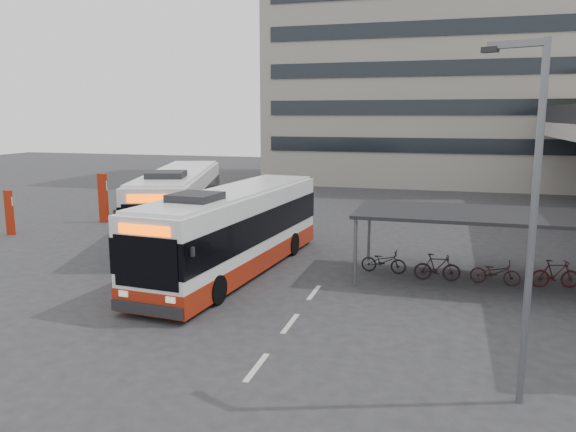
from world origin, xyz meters
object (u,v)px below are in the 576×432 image
(bus_main, at_px, (235,231))
(bus_teal, at_px, (180,205))
(lamp_post, at_px, (529,204))
(pedestrian, at_px, (190,237))

(bus_main, height_order, bus_teal, bus_teal)
(bus_teal, distance_m, lamp_post, 18.96)
(bus_teal, bearing_deg, bus_main, -62.29)
(bus_main, distance_m, pedestrian, 2.96)
(bus_main, relative_size, lamp_post, 1.59)
(bus_main, xyz_separation_m, bus_teal, (-4.69, 4.73, 0.08))
(lamp_post, bearing_deg, bus_teal, 160.65)
(pedestrian, distance_m, lamp_post, 15.33)
(bus_teal, height_order, pedestrian, bus_teal)
(pedestrian, xyz_separation_m, lamp_post, (11.86, -9.14, 3.29))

